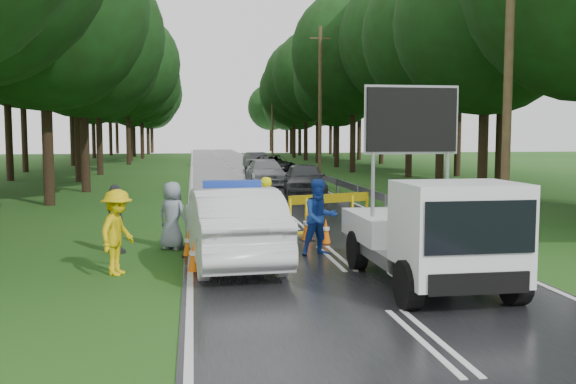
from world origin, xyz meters
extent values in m
plane|color=#1D4F16|center=(0.00, 0.00, 0.00)|extent=(160.00, 160.00, 0.00)
cube|color=black|center=(0.00, 30.00, 0.01)|extent=(7.00, 140.00, 0.02)
cylinder|color=gray|center=(3.70, 0.00, 0.35)|extent=(0.12, 0.12, 0.70)
cube|color=gray|center=(3.70, 30.00, 0.55)|extent=(0.05, 60.00, 0.30)
cylinder|color=#4A3322|center=(5.20, 2.00, 5.00)|extent=(0.24, 0.24, 10.00)
cylinder|color=#4A3322|center=(5.20, 28.00, 5.00)|extent=(0.24, 0.24, 10.00)
cube|color=#4A3322|center=(5.20, 28.00, 9.20)|extent=(1.40, 0.08, 0.08)
cylinder|color=#4A3322|center=(5.20, 54.00, 5.00)|extent=(0.24, 0.24, 10.00)
cube|color=#4A3322|center=(5.20, 54.00, 9.20)|extent=(1.40, 0.08, 0.08)
imported|color=silver|center=(-2.41, -0.24, 0.86)|extent=(2.20, 5.33, 1.72)
cube|color=#1938A5|center=(-2.41, -0.24, 1.80)|extent=(1.31, 0.45, 0.17)
cube|color=gray|center=(1.17, -2.40, 0.55)|extent=(2.06, 4.23, 0.25)
cube|color=white|center=(1.16, -1.40, 0.95)|extent=(2.13, 2.43, 0.55)
cube|color=white|center=(1.20, -4.20, 1.25)|extent=(2.02, 1.63, 1.70)
cube|color=black|center=(1.21, -5.02, 1.45)|extent=(1.85, 0.06, 0.85)
cube|color=black|center=(1.17, -1.80, 3.20)|extent=(1.90, 0.15, 1.30)
cylinder|color=black|center=(0.25, -4.41, 0.42)|extent=(0.29, 0.84, 0.84)
cylinder|color=black|center=(2.15, -4.39, 0.42)|extent=(0.29, 0.84, 0.84)
cylinder|color=black|center=(0.21, -1.21, 0.42)|extent=(0.29, 0.84, 0.84)
cylinder|color=black|center=(2.11, -1.19, 0.42)|extent=(0.29, 0.84, 0.84)
cube|color=yellow|center=(-0.53, 3.56, 0.53)|extent=(0.08, 0.08, 1.06)
cube|color=yellow|center=(-0.03, 3.74, 0.53)|extent=(0.08, 0.08, 1.06)
cube|color=yellow|center=(1.47, 4.26, 0.53)|extent=(0.08, 0.08, 1.06)
cube|color=yellow|center=(1.98, 4.44, 0.53)|extent=(0.08, 0.08, 1.06)
cube|color=#F2CC00|center=(0.72, 4.00, 1.01)|extent=(2.62, 0.96, 0.27)
imported|color=#F1F40D|center=(-1.43, 2.00, 0.90)|extent=(0.78, 0.68, 1.80)
imported|color=#1C48B7|center=(-0.27, 0.50, 0.92)|extent=(1.02, 0.87, 1.84)
imported|color=#DDBA0C|center=(-4.83, -0.98, 0.89)|extent=(1.03, 1.31, 1.78)
imported|color=#3E4145|center=(-5.15, 1.50, 0.84)|extent=(0.71, 1.07, 1.69)
imported|color=gray|center=(-3.80, 1.84, 0.86)|extent=(1.00, 0.94, 1.72)
imported|color=#3D3F44|center=(1.87, 14.93, 0.78)|extent=(2.27, 4.75, 1.57)
imported|color=#AEB0B7|center=(0.80, 21.54, 0.72)|extent=(2.12, 4.99, 1.44)
imported|color=black|center=(2.11, 29.08, 0.72)|extent=(2.99, 5.44, 1.44)
imported|color=#44464D|center=(1.79, 36.79, 0.69)|extent=(1.97, 4.36, 1.39)
cube|color=black|center=(-3.27, -1.00, 0.01)|extent=(0.33, 0.33, 0.03)
cone|color=#FF6608|center=(-3.27, -1.00, 0.36)|extent=(0.27, 0.27, 0.68)
cube|color=black|center=(0.19, 2.00, 0.01)|extent=(0.32, 0.32, 0.03)
cone|color=#FF6608|center=(0.19, 2.00, 0.35)|extent=(0.27, 0.27, 0.67)
cube|color=black|center=(-0.20, 2.56, 0.02)|extent=(0.39, 0.39, 0.03)
cone|color=#FF6608|center=(-0.20, 2.56, 0.42)|extent=(0.32, 0.32, 0.80)
cube|color=black|center=(-3.40, 0.77, 0.01)|extent=(0.31, 0.31, 0.03)
cone|color=#FF6608|center=(-3.40, 0.77, 0.34)|extent=(0.25, 0.25, 0.64)
cube|color=black|center=(3.48, 3.29, 0.01)|extent=(0.31, 0.31, 0.03)
cone|color=#FF6608|center=(3.48, 3.29, 0.33)|extent=(0.25, 0.25, 0.63)
camera|label=1|loc=(-3.26, -14.45, 2.93)|focal=40.00mm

